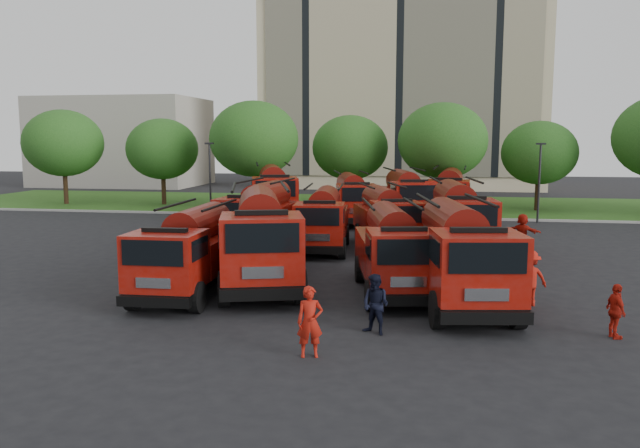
% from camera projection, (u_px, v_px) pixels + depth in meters
% --- Properties ---
extents(ground, '(140.00, 140.00, 0.00)m').
position_uv_depth(ground, '(304.00, 272.00, 25.34)').
color(ground, black).
rests_on(ground, ground).
extents(lawn, '(70.00, 16.00, 0.12)m').
position_uv_depth(lawn, '(365.00, 204.00, 50.74)').
color(lawn, '#244612').
rests_on(lawn, ground).
extents(curb, '(70.00, 0.30, 0.14)m').
position_uv_depth(curb, '(354.00, 216.00, 42.82)').
color(curb, gray).
rests_on(curb, ground).
extents(apartment_building, '(30.00, 14.18, 25.00)m').
position_uv_depth(apartment_building, '(402.00, 75.00, 70.16)').
color(apartment_building, beige).
rests_on(apartment_building, ground).
extents(side_building, '(18.00, 12.00, 10.00)m').
position_uv_depth(side_building, '(123.00, 142.00, 72.59)').
color(side_building, gray).
rests_on(side_building, ground).
extents(tree_0, '(6.30, 6.30, 7.70)m').
position_uv_depth(tree_0, '(63.00, 143.00, 50.11)').
color(tree_0, '#382314').
rests_on(tree_0, ground).
extents(tree_1, '(5.71, 5.71, 6.98)m').
position_uv_depth(tree_1, '(162.00, 149.00, 49.83)').
color(tree_1, '#382314').
rests_on(tree_1, ground).
extents(tree_2, '(6.72, 6.72, 8.22)m').
position_uv_depth(tree_2, '(254.00, 139.00, 46.94)').
color(tree_2, '#382314').
rests_on(tree_2, ground).
extents(tree_3, '(5.88, 5.88, 7.19)m').
position_uv_depth(tree_3, '(350.00, 148.00, 48.32)').
color(tree_3, '#382314').
rests_on(tree_3, ground).
extents(tree_4, '(6.55, 6.55, 8.01)m').
position_uv_depth(tree_4, '(443.00, 141.00, 45.63)').
color(tree_4, '#382314').
rests_on(tree_4, ground).
extents(tree_5, '(5.46, 5.46, 6.68)m').
position_uv_depth(tree_5, '(539.00, 153.00, 45.57)').
color(tree_5, '#382314').
rests_on(tree_5, ground).
extents(lamp_post_0, '(0.60, 0.25, 5.11)m').
position_uv_depth(lamp_post_0, '(210.00, 174.00, 43.40)').
color(lamp_post_0, black).
rests_on(lamp_post_0, ground).
extents(lamp_post_1, '(0.60, 0.25, 5.11)m').
position_uv_depth(lamp_post_1, '(539.00, 178.00, 39.78)').
color(lamp_post_1, black).
rests_on(lamp_post_1, ground).
extents(fire_truck_0, '(2.52, 6.53, 2.94)m').
position_uv_depth(fire_truck_0, '(190.00, 252.00, 21.56)').
color(fire_truck_0, black).
rests_on(fire_truck_0, ground).
extents(fire_truck_1, '(4.62, 8.05, 3.48)m').
position_uv_depth(fire_truck_1, '(260.00, 239.00, 22.63)').
color(fire_truck_1, black).
rests_on(fire_truck_1, ground).
extents(fire_truck_2, '(3.41, 6.79, 2.96)m').
position_uv_depth(fire_truck_2, '(394.00, 251.00, 21.74)').
color(fire_truck_2, black).
rests_on(fire_truck_2, ground).
extents(fire_truck_3, '(3.55, 7.41, 3.24)m').
position_uv_depth(fire_truck_3, '(459.00, 255.00, 20.06)').
color(fire_truck_3, black).
rests_on(fire_truck_3, ground).
extents(fire_truck_4, '(2.85, 7.10, 3.18)m').
position_uv_depth(fire_truck_4, '(260.00, 216.00, 30.76)').
color(fire_truck_4, black).
rests_on(fire_truck_4, ground).
extents(fire_truck_5, '(2.80, 6.63, 2.94)m').
position_uv_depth(fire_truck_5, '(323.00, 219.00, 30.17)').
color(fire_truck_5, black).
rests_on(fire_truck_5, ground).
extents(fire_truck_6, '(3.95, 6.79, 2.93)m').
position_uv_depth(fire_truck_6, '(386.00, 217.00, 31.01)').
color(fire_truck_6, black).
rests_on(fire_truck_6, ground).
extents(fire_truck_7, '(3.26, 7.52, 3.33)m').
position_uv_depth(fire_truck_7, '(457.00, 219.00, 28.97)').
color(fire_truck_7, black).
rests_on(fire_truck_7, ground).
extents(fire_truck_8, '(4.80, 8.38, 3.62)m').
position_uv_depth(fire_truck_8, '(273.00, 194.00, 40.36)').
color(fire_truck_8, black).
rests_on(fire_truck_8, ground).
extents(fire_truck_9, '(3.91, 7.23, 3.13)m').
position_uv_depth(fire_truck_9, '(352.00, 199.00, 39.76)').
color(fire_truck_9, black).
rests_on(fire_truck_9, ground).
extents(fire_truck_10, '(4.07, 7.70, 3.34)m').
position_uv_depth(fire_truck_10, '(406.00, 197.00, 39.58)').
color(fire_truck_10, black).
rests_on(fire_truck_10, ground).
extents(fire_truck_11, '(3.20, 7.67, 3.41)m').
position_uv_depth(fire_truck_11, '(449.00, 196.00, 40.16)').
color(fire_truck_11, black).
rests_on(fire_truck_11, ground).
extents(firefighter_0, '(0.75, 0.62, 1.78)m').
position_uv_depth(firefighter_0, '(310.00, 356.00, 15.44)').
color(firefighter_0, '#A1160C').
rests_on(firefighter_0, ground).
extents(firefighter_1, '(0.93, 0.79, 1.68)m').
position_uv_depth(firefighter_1, '(375.00, 334.00, 17.22)').
color(firefighter_1, black).
rests_on(firefighter_1, ground).
extents(firefighter_2, '(0.67, 0.97, 1.50)m').
position_uv_depth(firefighter_2, '(614.00, 338.00, 16.86)').
color(firefighter_2, '#A1160C').
rests_on(firefighter_2, ground).
extents(firefighter_3, '(1.29, 0.92, 1.81)m').
position_uv_depth(firefighter_3, '(529.00, 305.00, 20.17)').
color(firefighter_3, '#A1160C').
rests_on(firefighter_3, ground).
extents(firefighter_4, '(1.13, 0.99, 1.95)m').
position_uv_depth(firefighter_4, '(194.00, 260.00, 27.87)').
color(firefighter_4, black).
rests_on(firefighter_4, ground).
extents(firefighter_5, '(1.82, 1.50, 1.82)m').
position_uv_depth(firefighter_5, '(522.00, 251.00, 29.94)').
color(firefighter_5, '#A1160C').
rests_on(firefighter_5, ground).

